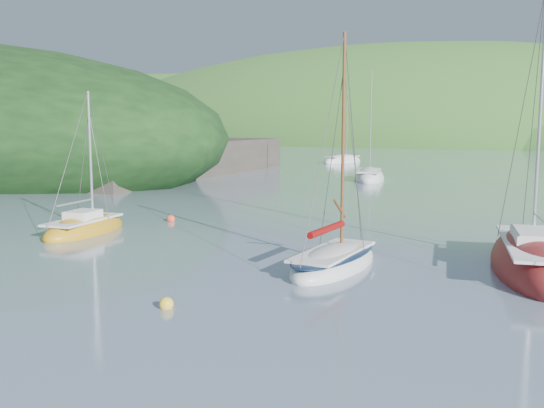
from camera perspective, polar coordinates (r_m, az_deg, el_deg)
The scene contains 7 objects.
ground at distance 19.16m, azimuth -12.05°, elevation -8.48°, with size 700.00×700.00×0.00m, color slate.
daysailer_white at distance 22.41m, azimuth 5.85°, elevation -5.46°, with size 2.57×6.07×9.14m.
sloop_red at distance 23.88m, azimuth 23.60°, elevation -5.19°, with size 5.42×9.39×13.15m.
sailboat_yellow at distance 30.72m, azimuth -17.20°, elevation -2.29°, with size 3.51×5.99×7.46m.
distant_sloop_a at distance 58.03m, azimuth 9.13°, elevation 2.43°, with size 5.37×8.33×11.22m.
distant_sloop_c at distance 83.84m, azimuth 6.66°, elevation 4.01°, with size 4.04×7.82×10.63m.
mooring_buoys at distance 23.78m, azimuth 0.54°, elevation -4.89°, with size 21.89×12.45×0.45m.
Camera 1 is at (12.95, -13.12, 5.22)m, focal length 40.00 mm.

